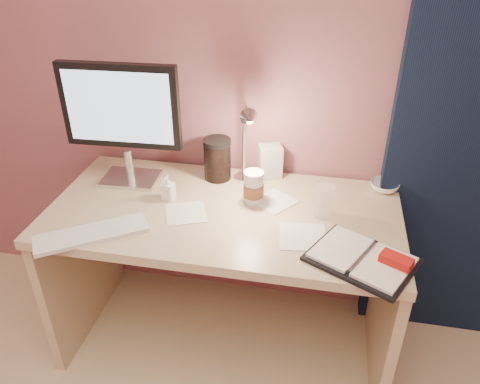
% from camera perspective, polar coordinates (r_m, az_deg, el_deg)
% --- Properties ---
extents(desk, '(1.40, 0.70, 0.73)m').
position_cam_1_polar(desk, '(2.06, -1.44, -6.30)').
color(desk, tan).
rests_on(desk, ground).
extents(monitor, '(0.49, 0.18, 0.52)m').
position_cam_1_polar(monitor, '(1.99, -14.21, 9.22)').
color(monitor, silver).
rests_on(monitor, desk).
extents(keyboard, '(0.40, 0.33, 0.02)m').
position_cam_1_polar(keyboard, '(1.80, -17.62, -4.88)').
color(keyboard, silver).
rests_on(keyboard, desk).
extents(planner, '(0.41, 0.38, 0.05)m').
position_cam_1_polar(planner, '(1.65, 14.94, -7.88)').
color(planner, black).
rests_on(planner, desk).
extents(paper_a, '(0.19, 0.19, 0.00)m').
position_cam_1_polar(paper_a, '(1.73, 7.66, -5.40)').
color(paper_a, silver).
rests_on(paper_a, desk).
extents(paper_b, '(0.21, 0.21, 0.00)m').
position_cam_1_polar(paper_b, '(1.92, 4.17, -1.11)').
color(paper_b, silver).
rests_on(paper_b, desk).
extents(paper_c, '(0.20, 0.20, 0.00)m').
position_cam_1_polar(paper_c, '(1.86, -6.61, -2.56)').
color(paper_c, silver).
rests_on(paper_c, desk).
extents(coffee_cup, '(0.08, 0.08, 0.13)m').
position_cam_1_polar(coffee_cup, '(1.89, 1.67, 0.54)').
color(coffee_cup, silver).
rests_on(coffee_cup, desk).
extents(clear_cup, '(0.07, 0.07, 0.13)m').
position_cam_1_polar(clear_cup, '(1.83, 10.24, -1.16)').
color(clear_cup, white).
rests_on(clear_cup, desk).
extents(bowl, '(0.14, 0.14, 0.04)m').
position_cam_1_polar(bowl, '(2.08, 17.20, 0.66)').
color(bowl, white).
rests_on(bowl, desk).
extents(lotion_bottle, '(0.05, 0.06, 0.11)m').
position_cam_1_polar(lotion_bottle, '(1.93, -8.79, 0.54)').
color(lotion_bottle, silver).
rests_on(lotion_bottle, desk).
extents(dark_jar, '(0.12, 0.12, 0.17)m').
position_cam_1_polar(dark_jar, '(2.05, -2.76, 3.79)').
color(dark_jar, black).
rests_on(dark_jar, desk).
extents(product_box, '(0.12, 0.11, 0.15)m').
position_cam_1_polar(product_box, '(2.08, 3.68, 3.77)').
color(product_box, beige).
rests_on(product_box, desk).
extents(desk_lamp, '(0.14, 0.24, 0.38)m').
position_cam_1_polar(desk_lamp, '(1.90, -0.92, 6.64)').
color(desk_lamp, silver).
rests_on(desk_lamp, desk).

